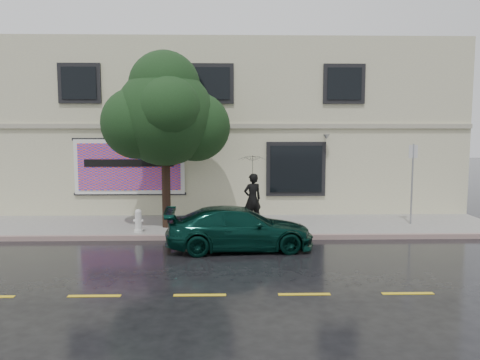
{
  "coord_description": "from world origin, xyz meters",
  "views": [
    {
      "loc": [
        0.63,
        -13.0,
        3.45
      ],
      "look_at": [
        0.97,
        2.2,
        1.82
      ],
      "focal_mm": 35.0,
      "sensor_mm": 36.0,
      "label": 1
    }
  ],
  "objects_px": {
    "car": "(239,228)",
    "pedestrian": "(252,199)",
    "fire_hydrant": "(138,221)",
    "street_tree": "(165,117)"
  },
  "relations": [
    {
      "from": "car",
      "to": "fire_hydrant",
      "type": "height_order",
      "value": "car"
    },
    {
      "from": "car",
      "to": "pedestrian",
      "type": "height_order",
      "value": "pedestrian"
    },
    {
      "from": "car",
      "to": "street_tree",
      "type": "distance_m",
      "value": 4.76
    },
    {
      "from": "fire_hydrant",
      "to": "street_tree",
      "type": "bearing_deg",
      "value": 30.4
    },
    {
      "from": "car",
      "to": "pedestrian",
      "type": "xyz_separation_m",
      "value": [
        0.52,
        2.86,
        0.43
      ]
    },
    {
      "from": "fire_hydrant",
      "to": "car",
      "type": "bearing_deg",
      "value": -41.02
    },
    {
      "from": "car",
      "to": "pedestrian",
      "type": "distance_m",
      "value": 2.94
    },
    {
      "from": "pedestrian",
      "to": "street_tree",
      "type": "bearing_deg",
      "value": -15.17
    },
    {
      "from": "car",
      "to": "pedestrian",
      "type": "bearing_deg",
      "value": -14.69
    },
    {
      "from": "pedestrian",
      "to": "street_tree",
      "type": "relative_size",
      "value": 0.33
    }
  ]
}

